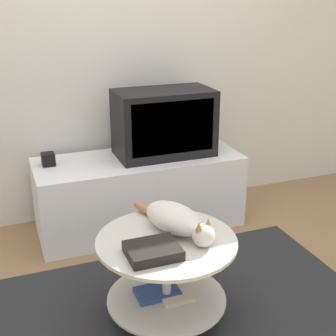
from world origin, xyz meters
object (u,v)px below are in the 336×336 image
Objects in this scene: tv at (164,123)px; speaker at (48,159)px; cat at (176,220)px; dvd_box at (153,251)px.

speaker is at bearing 175.73° from tv.
cat is (-0.30, -0.98, -0.21)m from tv.
speaker is at bearing -175.46° from cat.
speaker is (-0.78, 0.06, -0.18)m from tv.
cat is (0.48, -1.03, -0.03)m from speaker.
dvd_box is (0.30, -1.21, -0.07)m from speaker.
tv is at bearing 142.81° from cat.
cat reaches higher than dvd_box.
dvd_box is at bearing -112.69° from tv.
tv is at bearing -4.27° from speaker.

